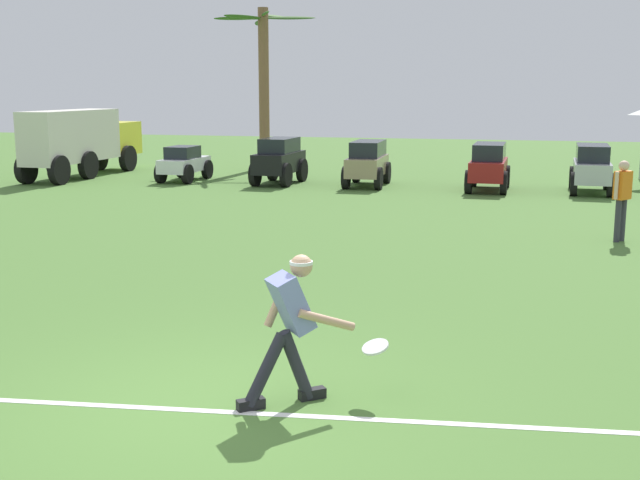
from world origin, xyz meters
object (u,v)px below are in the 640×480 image
parked_car_slot_c (367,162)px  palm_tree_far_left (263,75)px  parked_car_slot_a (184,163)px  teammate_near_sideline (622,193)px  parked_car_slot_d (489,165)px  parked_car_slot_b (279,160)px  parked_car_slot_e (592,167)px  frisbee_in_flight (375,347)px  box_truck (81,139)px  frisbee_thrower (290,321)px

parked_car_slot_c → palm_tree_far_left: 6.88m
parked_car_slot_a → palm_tree_far_left: palm_tree_far_left is taller
teammate_near_sideline → parked_car_slot_d: teammate_near_sideline is taller
parked_car_slot_b → palm_tree_far_left: bearing=113.0°
parked_car_slot_c → parked_car_slot_e: same height
parked_car_slot_a → parked_car_slot_b: size_ratio=0.93×
parked_car_slot_a → parked_car_slot_e: (12.29, 0.05, 0.16)m
frisbee_in_flight → parked_car_slot_d: 16.29m
teammate_near_sideline → parked_car_slot_b: size_ratio=0.65×
parked_car_slot_d → parked_car_slot_b: bearing=179.2°
box_truck → palm_tree_far_left: 6.84m
palm_tree_far_left → frisbee_in_flight: bearing=-69.6°
parked_car_slot_d → palm_tree_far_left: 9.75m
parked_car_slot_c → palm_tree_far_left: palm_tree_far_left is taller
teammate_near_sideline → box_truck: bearing=154.0°
frisbee_thrower → teammate_near_sideline: size_ratio=0.91×
frisbee_in_flight → parked_car_slot_d: size_ratio=0.15×
parked_car_slot_b → parked_car_slot_a: bearing=179.6°
parked_car_slot_b → parked_car_slot_e: 9.14m
parked_car_slot_c → parked_car_slot_e: size_ratio=0.99×
parked_car_slot_b → parked_car_slot_d: 6.31m
teammate_near_sideline → parked_car_slot_c: (-6.34, 7.57, -0.22)m
frisbee_thrower → teammate_near_sideline: bearing=66.8°
frisbee_thrower → parked_car_slot_e: bearing=76.5°
teammate_near_sideline → parked_car_slot_a: teammate_near_sideline is taller
teammate_near_sideline → parked_car_slot_a: 14.33m
parked_car_slot_b → parked_car_slot_e: (9.14, 0.07, -0.02)m
parked_car_slot_d → palm_tree_far_left: size_ratio=0.43×
teammate_near_sideline → parked_car_slot_c: 9.87m
frisbee_thrower → palm_tree_far_left: size_ratio=0.25×
parked_car_slot_a → teammate_near_sideline: bearing=-31.5°
frisbee_thrower → palm_tree_far_left: bearing=108.3°
parked_car_slot_b → parked_car_slot_c: 2.73m
frisbee_in_flight → parked_car_slot_a: 18.70m
frisbee_thrower → teammate_near_sideline: (3.95, 9.25, 0.14)m
teammate_near_sideline → parked_car_slot_e: teammate_near_sideline is taller
frisbee_in_flight → teammate_near_sideline: (3.21, 8.91, 0.44)m
parked_car_slot_b → parked_car_slot_e: size_ratio=0.98×
frisbee_in_flight → parked_car_slot_b: 17.39m
frisbee_in_flight → parked_car_slot_b: size_ratio=0.15×
parked_car_slot_a → parked_car_slot_d: (9.46, -0.11, 0.16)m
parked_car_slot_d → parked_car_slot_e: (2.83, 0.16, 0.00)m
parked_car_slot_d → parked_car_slot_a: bearing=179.3°
teammate_near_sideline → parked_car_slot_d: (-2.76, 7.37, -0.22)m
frisbee_thrower → parked_car_slot_e: size_ratio=0.58×
frisbee_in_flight → parked_car_slot_e: 16.76m
parked_car_slot_b → parked_car_slot_e: bearing=0.4°
parked_car_slot_c → parked_car_slot_d: same height
frisbee_thrower → box_truck: box_truck is taller
frisbee_in_flight → box_truck: box_truck is taller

